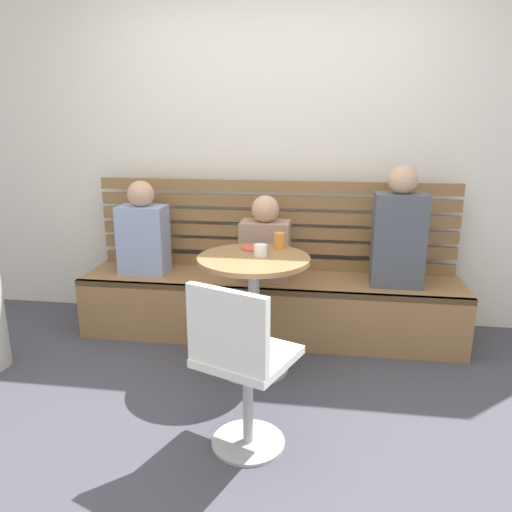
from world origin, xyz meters
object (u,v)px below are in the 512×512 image
Objects in this scene: person_child_left at (265,243)px; plate_small at (254,248)px; cup_ceramic_white at (261,250)px; cup_tumbler_orange at (280,240)px; cafe_table at (254,292)px; person_child_middle at (143,233)px; white_chair at (241,363)px; booth_bench at (269,306)px; person_adult at (399,233)px.

person_child_left is 0.32m from plate_small.
cup_tumbler_orange reaches higher than cup_ceramic_white.
cafe_table is 1.25× the size of person_child_left.
cup_tumbler_orange is (1.02, -0.30, 0.05)m from person_child_middle.
person_child_left reaches higher than white_chair.
booth_bench is 3.99× the size of person_child_middle.
cup_ceramic_white is at bearing -150.98° from person_adult.
person_child_middle reaches higher than person_child_left.
cup_tumbler_orange is (0.13, 0.23, 0.27)m from cafe_table.
cafe_table is at bearing -90.39° from person_child_left.
white_chair reaches higher than cup_ceramic_white.
booth_bench is 1.06m from person_child_middle.
cup_ceramic_white is at bearing 36.37° from cafe_table.
plate_small is (-0.93, -0.31, -0.06)m from person_adult.
cup_ceramic_white is 0.22m from cup_tumbler_orange.
person_child_middle reaches higher than plate_small.
cup_ceramic_white is (0.01, -0.50, 0.55)m from booth_bench.
cup_ceramic_white is at bearing -89.36° from booth_bench.
person_child_left is 5.94× the size of cup_tumbler_orange.
cup_ceramic_white is (-0.87, -0.48, -0.03)m from person_adult.
cup_ceramic_white reaches higher than plate_small.
person_child_left is 0.88× the size of person_child_middle.
cup_tumbler_orange is at bearing -65.24° from person_child_left.
booth_bench is at bearing 91.33° from white_chair.
person_child_middle is at bearing 149.42° from cafe_table.
booth_bench is at bearing 86.54° from cafe_table.
cafe_table is 1.09× the size of person_child_middle.
booth_bench is at bearing 108.77° from cup_tumbler_orange.
person_child_left is 7.43× the size of cup_ceramic_white.
white_chair is at bearing -93.77° from cup_tumbler_orange.
booth_bench is at bearing 90.64° from cup_ceramic_white.
white_chair is 1.43× the size of person_child_left.
cup_tumbler_orange is 0.59× the size of plate_small.
booth_bench is at bearing -0.26° from person_child_middle.
cup_ceramic_white is at bearing -69.15° from plate_small.
booth_bench is 0.62m from plate_small.
cup_tumbler_orange reaches higher than booth_bench.
person_adult reaches higher than cup_tumbler_orange.
white_chair is 1.67m from person_child_middle.
person_adult is (0.90, 0.51, 0.29)m from cafe_table.
person_child_middle is 8.45× the size of cup_ceramic_white.
person_adult reaches higher than cafe_table.
person_adult reaches higher than plate_small.
person_child_left is 0.32m from cup_tumbler_orange.
person_child_middle is at bearing 125.57° from white_chair.
white_chair is 1.34m from person_child_left.
person_child_left is (-0.90, 0.00, -0.10)m from person_adult.
cup_tumbler_orange is (0.09, 0.20, 0.02)m from cup_ceramic_white.
booth_bench is 0.60m from cafe_table.
person_child_middle is (-1.80, 0.02, -0.06)m from person_adult.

